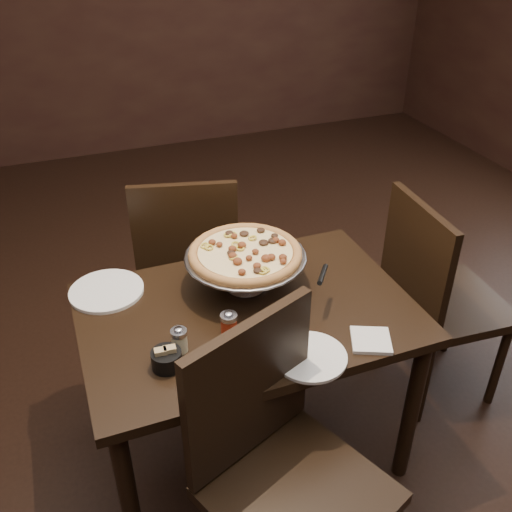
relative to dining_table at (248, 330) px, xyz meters
name	(u,v)px	position (x,y,z in m)	size (l,w,h in m)	color
room	(264,121)	(0.03, -0.07, 0.78)	(6.04, 7.04, 2.84)	black
dining_table	(248,330)	(0.00, 0.00, 0.00)	(1.14, 0.76, 0.71)	black
pizza_stand	(245,254)	(0.04, 0.13, 0.24)	(0.43, 0.43, 0.18)	#BABAC2
parmesan_shaker	(179,340)	(-0.27, -0.12, 0.14)	(0.05, 0.05, 0.09)	beige
pepper_flake_shaker	(229,325)	(-0.10, -0.11, 0.14)	(0.06, 0.06, 0.10)	maroon
packet_caddy	(167,359)	(-0.33, -0.18, 0.13)	(0.09, 0.09, 0.07)	black
napkin_stack	(371,340)	(0.31, -0.30, 0.10)	(0.12, 0.12, 0.01)	white
plate_left	(107,291)	(-0.44, 0.28, 0.10)	(0.27, 0.27, 0.01)	white
plate_near	(310,357)	(0.10, -0.30, 0.10)	(0.23, 0.23, 0.01)	white
serving_spatula	(323,275)	(0.24, -0.08, 0.23)	(0.15, 0.15, 0.02)	#BABAC2
chair_far	(188,258)	(-0.04, 0.69, -0.10)	(0.54, 0.54, 0.95)	black
chair_near	(280,464)	(-0.09, -0.50, -0.08)	(0.60, 0.60, 0.98)	black
chair_side	(436,295)	(0.85, 0.05, -0.10)	(0.47, 0.47, 0.95)	black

